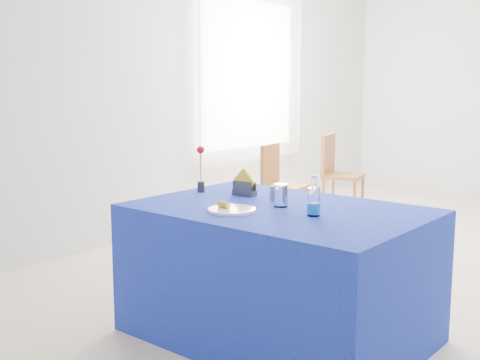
# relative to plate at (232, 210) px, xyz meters

# --- Properties ---
(floor) EXTENTS (7.00, 7.00, 0.00)m
(floor) POSITION_rel_plate_xyz_m (0.31, 2.04, -0.77)
(floor) COLOR #C2B3A1
(floor) RESTS_ON ground
(room_shell) EXTENTS (7.00, 7.00, 7.00)m
(room_shell) POSITION_rel_plate_xyz_m (0.31, 2.04, 0.98)
(room_shell) COLOR silver
(room_shell) RESTS_ON ground
(window_pane) EXTENTS (0.04, 1.50, 1.60)m
(window_pane) POSITION_rel_plate_xyz_m (-2.16, 2.84, 0.78)
(window_pane) COLOR white
(window_pane) RESTS_ON room_shell
(curtain) EXTENTS (0.04, 1.75, 1.85)m
(curtain) POSITION_rel_plate_xyz_m (-2.09, 2.84, 0.78)
(curtain) COLOR white
(curtain) RESTS_ON room_shell
(plate) EXTENTS (0.26, 0.26, 0.01)m
(plate) POSITION_rel_plate_xyz_m (0.00, 0.00, 0.00)
(plate) COLOR white
(plate) RESTS_ON blue_table
(drinking_glass) EXTENTS (0.08, 0.08, 0.13)m
(drinking_glass) POSITION_rel_plate_xyz_m (0.13, 0.27, 0.06)
(drinking_glass) COLOR white
(drinking_glass) RESTS_ON blue_table
(salt_shaker) EXTENTS (0.03, 0.03, 0.08)m
(salt_shaker) POSITION_rel_plate_xyz_m (-0.00, 0.41, 0.04)
(salt_shaker) COLOR slate
(salt_shaker) RESTS_ON blue_table
(pepper_shaker) EXTENTS (0.03, 0.03, 0.08)m
(pepper_shaker) POSITION_rel_plate_xyz_m (-0.02, 0.40, 0.04)
(pepper_shaker) COLOR slate
(pepper_shaker) RESTS_ON blue_table
(blue_table) EXTENTS (1.60, 1.10, 0.76)m
(blue_table) POSITION_rel_plate_xyz_m (0.13, 0.25, -0.39)
(blue_table) COLOR navy
(blue_table) RESTS_ON floor
(water_bottle) EXTENTS (0.07, 0.07, 0.21)m
(water_bottle) POSITION_rel_plate_xyz_m (0.41, 0.19, 0.06)
(water_bottle) COLOR white
(water_bottle) RESTS_ON blue_table
(napkin_holder) EXTENTS (0.16, 0.07, 0.17)m
(napkin_holder) POSITION_rel_plate_xyz_m (-0.25, 0.41, 0.04)
(napkin_holder) COLOR #35353A
(napkin_holder) RESTS_ON blue_table
(rose_vase) EXTENTS (0.05, 0.05, 0.30)m
(rose_vase) POSITION_rel_plate_xyz_m (-0.53, 0.32, 0.14)
(rose_vase) COLOR #222327
(rose_vase) RESTS_ON blue_table
(chair_win_a) EXTENTS (0.44, 0.44, 0.85)m
(chair_win_a) POSITION_rel_plate_xyz_m (-1.45, 2.43, -0.28)
(chair_win_a) COLOR #98652C
(chair_win_a) RESTS_ON floor
(chair_win_b) EXTENTS (0.49, 0.49, 0.90)m
(chair_win_b) POSITION_rel_plate_xyz_m (-1.30, 3.31, -0.25)
(chair_win_b) COLOR #98652C
(chair_win_b) RESTS_ON floor
(banana_pieces) EXTENTS (0.07, 0.04, 0.03)m
(banana_pieces) POSITION_rel_plate_xyz_m (-0.04, -0.01, 0.02)
(banana_pieces) COLOR yellow
(banana_pieces) RESTS_ON plate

